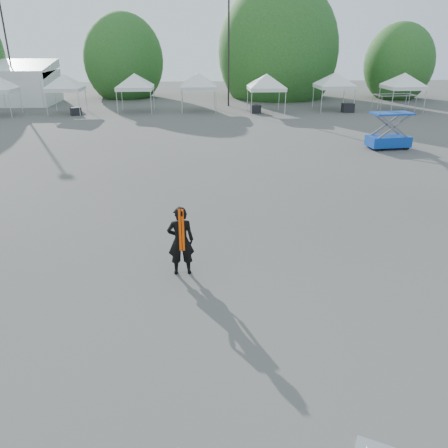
{
  "coord_description": "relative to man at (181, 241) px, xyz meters",
  "views": [
    {
      "loc": [
        -0.47,
        -12.14,
        6.04
      ],
      "look_at": [
        0.3,
        -0.97,
        1.3
      ],
      "focal_mm": 35.0,
      "sensor_mm": 36.0,
      "label": 1
    }
  ],
  "objects": [
    {
      "name": "crate_east",
      "position": [
        14.32,
        28.53,
        -0.61
      ],
      "size": [
        1.01,
        0.78,
        0.78
      ],
      "primitive_type": "cube",
      "rotation": [
        0.0,
        0.0,
        0.0
      ],
      "color": "black",
      "rests_on": "ground"
    },
    {
      "name": "tree_mid_w",
      "position": [
        -7.09,
        41.34,
        2.93
      ],
      "size": [
        4.16,
        4.16,
        6.33
      ],
      "color": "#382314",
      "rests_on": "ground"
    },
    {
      "name": "light_pole_west",
      "position": [
        -17.09,
        35.34,
        4.77
      ],
      "size": [
        0.6,
        0.25,
        10.3
      ],
      "color": "black",
      "rests_on": "ground"
    },
    {
      "name": "tree_mid_e",
      "position": [
        9.91,
        40.34,
        3.84
      ],
      "size": [
        5.12,
        5.12,
        7.79
      ],
      "color": "#382314",
      "rests_on": "ground"
    },
    {
      "name": "tent_e",
      "position": [
        0.94,
        30.18,
        2.06
      ],
      "size": [
        4.52,
        4.52,
        3.88
      ],
      "color": "silver",
      "rests_on": "ground"
    },
    {
      "name": "crate_mid",
      "position": [
        5.98,
        28.69,
        -0.64
      ],
      "size": [
        0.96,
        0.76,
        0.72
      ],
      "primitive_type": "cube",
      "rotation": [
        0.0,
        0.0,
        -0.04
      ],
      "color": "black",
      "rests_on": "ground"
    },
    {
      "name": "crate_west",
      "position": [
        -9.71,
        28.51,
        -0.66
      ],
      "size": [
        1.06,
        0.97,
        0.67
      ],
      "primitive_type": "cube",
      "rotation": [
        0.0,
        0.0,
        0.42
      ],
      "color": "black",
      "rests_on": "ground"
    },
    {
      "name": "tent_g",
      "position": [
        13.38,
        30.11,
        2.06
      ],
      "size": [
        4.5,
        4.5,
        3.88
      ],
      "color": "silver",
      "rests_on": "ground"
    },
    {
      "name": "tent_c",
      "position": [
        -10.67,
        29.63,
        2.06
      ],
      "size": [
        4.15,
        4.15,
        3.88
      ],
      "color": "silver",
      "rests_on": "ground"
    },
    {
      "name": "scissor_lift",
      "position": [
        12.02,
        14.4,
        0.59
      ],
      "size": [
        2.55,
        1.47,
        3.14
      ],
      "rotation": [
        0.0,
        0.0,
        0.11
      ],
      "color": "#0B2195",
      "rests_on": "ground"
    },
    {
      "name": "ground",
      "position": [
        0.91,
        1.34,
        -1.0
      ],
      "size": [
        120.0,
        120.0,
        0.0
      ],
      "primitive_type": "plane",
      "color": "#474442",
      "rests_on": "ground"
    },
    {
      "name": "tent_h",
      "position": [
        19.41,
        29.09,
        2.06
      ],
      "size": [
        4.47,
        4.47,
        3.88
      ],
      "color": "silver",
      "rests_on": "ground"
    },
    {
      "name": "light_pole_east",
      "position": [
        3.91,
        33.34,
        4.52
      ],
      "size": [
        0.6,
        0.25,
        9.8
      ],
      "color": "black",
      "rests_on": "ground"
    },
    {
      "name": "tree_far_e",
      "position": [
        22.91,
        38.34,
        2.63
      ],
      "size": [
        3.84,
        3.84,
        5.84
      ],
      "color": "#382314",
      "rests_on": "ground"
    },
    {
      "name": "tent_f",
      "position": [
        6.89,
        28.8,
        2.06
      ],
      "size": [
        4.42,
        4.42,
        3.88
      ],
      "color": "silver",
      "rests_on": "ground"
    },
    {
      "name": "man",
      "position": [
        0.0,
        0.0,
        0.0
      ],
      "size": [
        0.76,
        0.52,
        1.99
      ],
      "rotation": [
        0.0,
        0.0,
        3.21
      ],
      "color": "black",
      "rests_on": "ground"
    },
    {
      "name": "tent_d",
      "position": [
        -4.68,
        30.06,
        2.06
      ],
      "size": [
        4.42,
        4.42,
        3.88
      ],
      "color": "silver",
      "rests_on": "ground"
    }
  ]
}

